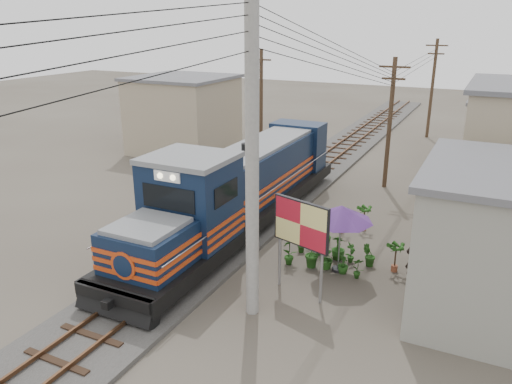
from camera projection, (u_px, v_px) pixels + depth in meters
The scene contains 14 objects.
ground at pixel (171, 281), 17.71m from camera, with size 120.00×120.00×0.00m, color #473F35.
ballast at pixel (282, 195), 26.19m from camera, with size 3.60×70.00×0.16m, color #595651.
track at pixel (282, 192), 26.13m from camera, with size 1.15×70.00×0.12m.
locomotive at pixel (239, 190), 21.64m from camera, with size 3.04×16.54×4.10m.
utility_pole_main at pixel (252, 159), 14.21m from camera, with size 0.40×0.40×10.00m.
wooden_pole_mid at pixel (390, 121), 26.55m from camera, with size 1.60×0.24×7.00m.
wooden_pole_far at pixel (432, 87), 38.25m from camera, with size 1.60×0.24×7.50m.
wooden_pole_left at pixel (261, 99), 33.89m from camera, with size 1.60×0.24×7.00m.
power_lines at pixel (268, 48), 22.53m from camera, with size 9.65×19.00×3.30m.
shophouse_left at pixel (184, 114), 34.61m from camera, with size 6.30×6.30×5.20m.
billboard at pixel (301, 226), 16.11m from camera, with size 2.09×0.76×3.33m.
market_umbrella at pixel (341, 214), 17.71m from camera, with size 2.47×2.47×2.56m.
vendor at pixel (415, 260), 17.27m from camera, with size 0.65×0.43×1.79m, color black.
plant_nursery at pixel (323, 246), 19.32m from camera, with size 3.47×3.19×1.12m.
Camera 1 is at (9.62, -12.80, 8.74)m, focal length 35.00 mm.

